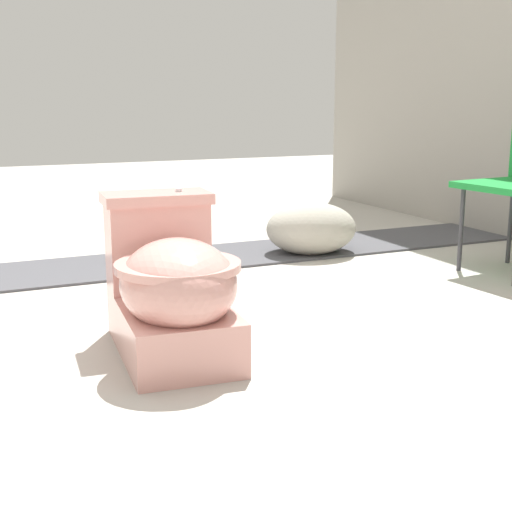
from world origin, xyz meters
name	(u,v)px	position (x,y,z in m)	size (l,w,h in m)	color
ground_plane	(148,344)	(0.00, 0.00, 0.00)	(14.00, 14.00, 0.00)	#B7B2A8
gravel_strip	(179,260)	(-1.17, 0.50, 0.01)	(0.56, 8.00, 0.01)	#4C4C51
toilet	(172,289)	(0.12, 0.05, 0.22)	(0.66, 0.43, 0.52)	#E09E93
boulder_near	(311,229)	(-1.03, 1.20, 0.14)	(0.49, 0.39, 0.28)	#ADA899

